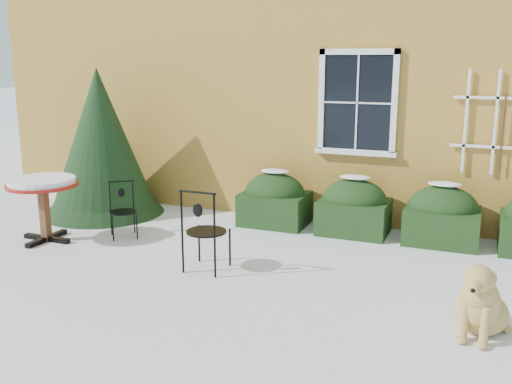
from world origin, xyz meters
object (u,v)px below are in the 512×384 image
at_px(evergreen_shrub, 102,156).
at_px(patio_chair_near, 205,230).
at_px(dog, 480,305).
at_px(bistro_table, 43,189).
at_px(patio_chair_far, 123,210).

bearing_deg(evergreen_shrub, patio_chair_near, -32.39).
bearing_deg(evergreen_shrub, dog, -21.59).
distance_m(bistro_table, patio_chair_far, 1.18).
bearing_deg(patio_chair_far, patio_chair_near, -64.47).
bearing_deg(bistro_table, evergreen_shrub, 96.20).
height_order(patio_chair_near, patio_chair_far, patio_chair_near).
bearing_deg(patio_chair_far, evergreen_shrub, 97.49).
bearing_deg(patio_chair_near, patio_chair_far, -25.09).
relative_size(evergreen_shrub, bistro_table, 2.45).
bearing_deg(patio_chair_far, dog, -55.54).
relative_size(bistro_table, dog, 1.19).
height_order(evergreen_shrub, bistro_table, evergreen_shrub).
bearing_deg(dog, patio_chair_near, -178.97).
xyz_separation_m(bistro_table, patio_chair_near, (2.74, -0.21, -0.25)).
relative_size(bistro_table, patio_chair_near, 0.95).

